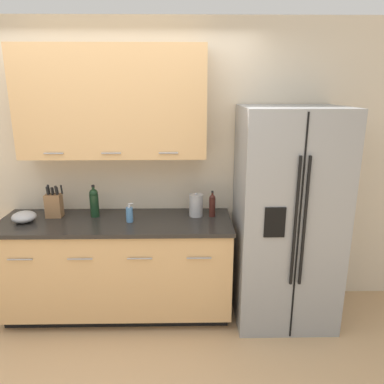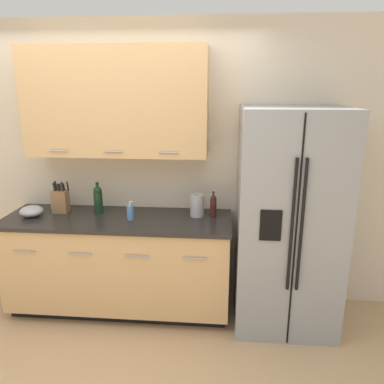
{
  "view_description": "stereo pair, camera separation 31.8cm",
  "coord_description": "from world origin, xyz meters",
  "views": [
    {
      "loc": [
        0.62,
        -2.04,
        2.04
      ],
      "look_at": [
        0.67,
        1.02,
        1.16
      ],
      "focal_mm": 35.0,
      "sensor_mm": 36.0,
      "label": 1
    },
    {
      "loc": [
        0.94,
        -2.03,
        2.04
      ],
      "look_at": [
        0.67,
        1.02,
        1.16
      ],
      "focal_mm": 35.0,
      "sensor_mm": 36.0,
      "label": 2
    }
  ],
  "objects": [
    {
      "name": "counter_unit",
      "position": [
        0.01,
        1.02,
        0.46
      ],
      "size": [
        2.01,
        0.64,
        0.91
      ],
      "color": "black",
      "rests_on": "ground_plane"
    },
    {
      "name": "steel_canister",
      "position": [
        0.71,
        1.12,
        1.01
      ],
      "size": [
        0.13,
        0.13,
        0.21
      ],
      "color": "#A3A3A5",
      "rests_on": "counter_unit"
    },
    {
      "name": "oil_bottle",
      "position": [
        0.85,
        1.11,
        1.02
      ],
      "size": [
        0.06,
        0.06,
        0.23
      ],
      "color": "#3D1914",
      "rests_on": "counter_unit"
    },
    {
      "name": "wine_bottle",
      "position": [
        -0.19,
        1.12,
        1.04
      ],
      "size": [
        0.08,
        0.08,
        0.29
      ],
      "color": "black",
      "rests_on": "counter_unit"
    },
    {
      "name": "mixing_bowl",
      "position": [
        -0.76,
        0.99,
        0.96
      ],
      "size": [
        0.2,
        0.2,
        0.09
      ],
      "color": "#A3A3A5",
      "rests_on": "counter_unit"
    },
    {
      "name": "refrigerator",
      "position": [
        1.48,
        0.98,
        0.94
      ],
      "size": [
        0.84,
        0.74,
        1.88
      ],
      "color": "gray",
      "rests_on": "ground_plane"
    },
    {
      "name": "wall_back",
      "position": [
        0.0,
        1.32,
        1.46
      ],
      "size": [
        10.0,
        0.39,
        2.6
      ],
      "color": "beige",
      "rests_on": "ground_plane"
    },
    {
      "name": "soap_dispenser",
      "position": [
        0.14,
        0.98,
        0.98
      ],
      "size": [
        0.06,
        0.06,
        0.17
      ],
      "color": "#4C7FB2",
      "rests_on": "counter_unit"
    },
    {
      "name": "knife_block",
      "position": [
        -0.54,
        1.12,
        1.02
      ],
      "size": [
        0.15,
        0.1,
        0.29
      ],
      "color": "olive",
      "rests_on": "counter_unit"
    }
  ]
}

